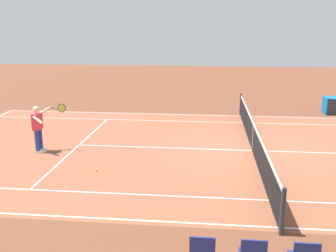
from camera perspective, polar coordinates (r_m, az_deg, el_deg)
ground_plane at (r=14.23m, az=12.30°, el=-3.55°), size 60.00×60.00×0.00m
court_slab at (r=14.23m, az=12.30°, el=-3.55°), size 24.20×11.40×0.00m
court_line_markings at (r=14.23m, az=12.30°, el=-3.54°), size 23.85×11.05×0.01m
tennis_net at (r=14.09m, az=12.40°, el=-1.65°), size 0.10×11.70×1.08m
tennis_player_near at (r=14.28m, az=-18.49°, el=-0.05°), size 1.08×0.78×1.70m
tennis_ball at (r=12.20m, az=-10.48°, el=-6.38°), size 0.07×0.07×0.07m
spectator_chair_2 at (r=7.11m, az=5.06°, el=-18.02°), size 0.44×0.44×0.88m
equipment_cart_tarped at (r=21.37m, az=23.51°, el=2.80°), size 1.25×0.84×0.85m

